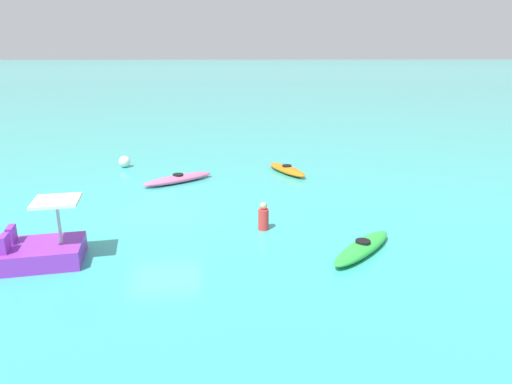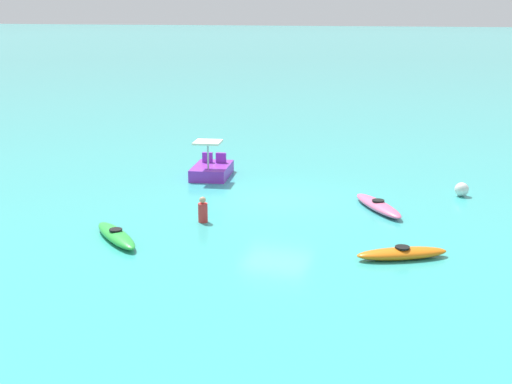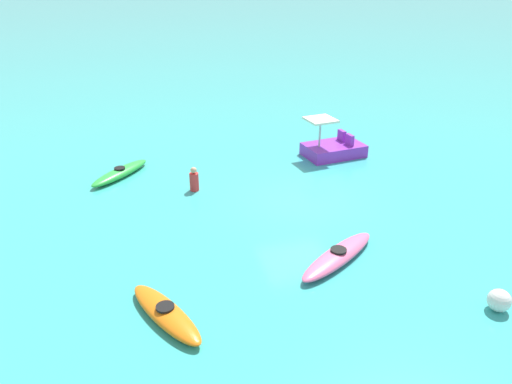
{
  "view_description": "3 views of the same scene",
  "coord_description": "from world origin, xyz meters",
  "px_view_note": "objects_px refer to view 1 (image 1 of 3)",
  "views": [
    {
      "loc": [
        14.73,
        2.44,
        5.24
      ],
      "look_at": [
        -1.54,
        3.27,
        0.23
      ],
      "focal_mm": 32.12,
      "sensor_mm": 36.0,
      "label": 1
    },
    {
      "loc": [
        -6.57,
        23.3,
        6.88
      ],
      "look_at": [
        0.44,
        1.23,
        0.6
      ],
      "focal_mm": 46.95,
      "sensor_mm": 36.0,
      "label": 2
    },
    {
      "loc": [
        -14.18,
        4.94,
        7.38
      ],
      "look_at": [
        0.48,
        1.38,
        0.24
      ],
      "focal_mm": 34.41,
      "sensor_mm": 36.0,
      "label": 3
    }
  ],
  "objects_px": {
    "kayak_green": "(363,248)",
    "pedal_boat_purple": "(34,251)",
    "kayak_pink": "(178,179)",
    "kayak_orange": "(287,170)",
    "buoy_white": "(124,162)",
    "person_near_shore": "(263,218)"
  },
  "relations": [
    {
      "from": "buoy_white",
      "to": "person_near_shore",
      "type": "distance_m",
      "value": 10.22
    },
    {
      "from": "kayak_orange",
      "to": "kayak_pink",
      "type": "distance_m",
      "value": 4.89
    },
    {
      "from": "person_near_shore",
      "to": "kayak_green",
      "type": "bearing_deg",
      "value": 53.98
    },
    {
      "from": "kayak_green",
      "to": "kayak_pink",
      "type": "xyz_separation_m",
      "value": [
        -7.3,
        -5.77,
        -0.0
      ]
    },
    {
      "from": "kayak_orange",
      "to": "kayak_pink",
      "type": "bearing_deg",
      "value": -74.4
    },
    {
      "from": "pedal_boat_purple",
      "to": "kayak_green",
      "type": "bearing_deg",
      "value": 91.13
    },
    {
      "from": "kayak_green",
      "to": "pedal_boat_purple",
      "type": "height_order",
      "value": "pedal_boat_purple"
    },
    {
      "from": "kayak_orange",
      "to": "kayak_green",
      "type": "relative_size",
      "value": 1.05
    },
    {
      "from": "kayak_green",
      "to": "kayak_pink",
      "type": "relative_size",
      "value": 0.86
    },
    {
      "from": "pedal_boat_purple",
      "to": "buoy_white",
      "type": "relative_size",
      "value": 4.9
    },
    {
      "from": "kayak_pink",
      "to": "person_near_shore",
      "type": "xyz_separation_m",
      "value": [
        5.43,
        3.21,
        0.22
      ]
    },
    {
      "from": "kayak_orange",
      "to": "kayak_pink",
      "type": "height_order",
      "value": "same"
    },
    {
      "from": "kayak_green",
      "to": "pedal_boat_purple",
      "type": "xyz_separation_m",
      "value": [
        0.17,
        -8.6,
        0.17
      ]
    },
    {
      "from": "kayak_orange",
      "to": "pedal_boat_purple",
      "type": "distance_m",
      "value": 11.58
    },
    {
      "from": "kayak_orange",
      "to": "buoy_white",
      "type": "distance_m",
      "value": 7.68
    },
    {
      "from": "pedal_boat_purple",
      "to": "buoy_white",
      "type": "height_order",
      "value": "pedal_boat_purple"
    },
    {
      "from": "kayak_pink",
      "to": "buoy_white",
      "type": "xyz_separation_m",
      "value": [
        -2.81,
        -2.83,
        0.11
      ]
    },
    {
      "from": "kayak_green",
      "to": "kayak_pink",
      "type": "bearing_deg",
      "value": -141.67
    },
    {
      "from": "kayak_green",
      "to": "pedal_boat_purple",
      "type": "distance_m",
      "value": 8.6
    },
    {
      "from": "kayak_green",
      "to": "person_near_shore",
      "type": "height_order",
      "value": "person_near_shore"
    },
    {
      "from": "buoy_white",
      "to": "pedal_boat_purple",
      "type": "bearing_deg",
      "value": -0.04
    },
    {
      "from": "kayak_pink",
      "to": "buoy_white",
      "type": "height_order",
      "value": "buoy_white"
    }
  ]
}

